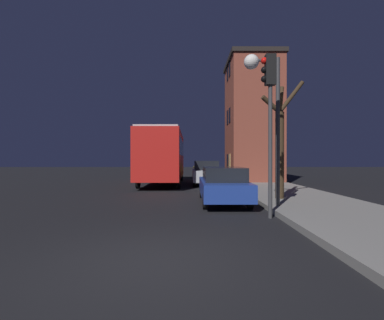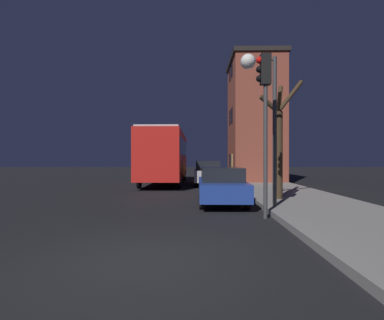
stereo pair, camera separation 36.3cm
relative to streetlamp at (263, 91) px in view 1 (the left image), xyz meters
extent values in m
plane|color=black|center=(-3.05, -4.99, -4.06)|extent=(120.00, 120.00, 0.00)
cube|color=brown|center=(2.22, 12.46, 0.50)|extent=(3.55, 5.15, 8.78)
cube|color=black|center=(2.22, 12.46, 5.05)|extent=(3.79, 5.39, 0.30)
cube|color=#F2D172|center=(0.42, 11.84, -2.49)|extent=(0.03, 0.70, 1.10)
cube|color=black|center=(0.42, 13.08, -2.49)|extent=(0.03, 0.70, 1.10)
cube|color=black|center=(0.42, 11.84, 0.90)|extent=(0.03, 0.70, 1.10)
cube|color=black|center=(0.42, 13.08, 0.90)|extent=(0.03, 0.70, 1.10)
cube|color=black|center=(0.42, 11.84, 4.30)|extent=(0.03, 0.70, 1.10)
cube|color=black|center=(0.42, 13.08, 4.30)|extent=(0.03, 0.70, 1.10)
cylinder|color=#38383A|center=(0.51, 0.00, -1.38)|extent=(0.14, 0.14, 5.02)
cylinder|color=#38383A|center=(0.06, 0.00, 1.03)|extent=(0.90, 0.09, 0.09)
sphere|color=white|center=(-0.39, 0.00, 0.98)|extent=(0.51, 0.51, 0.51)
cylinder|color=#38383A|center=(-0.09, -1.30, -2.09)|extent=(0.12, 0.12, 3.93)
cube|color=black|center=(-0.09, -1.30, 0.32)|extent=(0.30, 0.24, 0.90)
sphere|color=red|center=(-0.27, -1.30, 0.59)|extent=(0.20, 0.20, 0.20)
sphere|color=black|center=(-0.27, -1.30, 0.32)|extent=(0.20, 0.20, 0.20)
sphere|color=black|center=(-0.27, -1.30, 0.05)|extent=(0.20, 0.20, 0.20)
cylinder|color=#382819|center=(1.12, 1.84, -2.16)|extent=(0.35, 0.35, 3.46)
cylinder|color=#382819|center=(1.61, 1.93, 0.20)|extent=(1.14, 0.36, 1.35)
cylinder|color=#382819|center=(1.04, 1.44, -0.11)|extent=(0.31, 0.91, 0.73)
cylinder|color=#382819|center=(0.75, 1.71, -0.15)|extent=(0.91, 0.47, 0.70)
cylinder|color=#382819|center=(1.24, 2.09, 0.13)|extent=(0.46, 0.70, 1.18)
cube|color=red|center=(-4.36, 10.85, -2.06)|extent=(2.59, 10.01, 3.04)
cube|color=black|center=(-4.36, 10.85, -1.52)|extent=(2.61, 9.21, 1.09)
cube|color=#B2B2B2|center=(-4.36, 10.85, -0.48)|extent=(2.46, 9.51, 0.12)
cylinder|color=black|center=(-3.15, 14.10, -3.58)|extent=(0.18, 0.96, 0.96)
cylinder|color=black|center=(-5.57, 14.10, -3.58)|extent=(0.18, 0.96, 0.96)
cylinder|color=black|center=(-3.15, 7.59, -3.58)|extent=(0.18, 0.96, 0.96)
cylinder|color=black|center=(-5.57, 7.59, -3.58)|extent=(0.18, 0.96, 0.96)
cube|color=navy|center=(-1.16, 1.82, -3.47)|extent=(1.74, 4.73, 0.62)
cube|color=black|center=(-1.16, 1.59, -2.89)|extent=(1.53, 2.46, 0.53)
cylinder|color=black|center=(-0.38, 3.36, -3.77)|extent=(0.18, 0.57, 0.57)
cylinder|color=black|center=(-1.94, 3.36, -3.77)|extent=(0.18, 0.57, 0.57)
cylinder|color=black|center=(-0.38, 0.29, -3.77)|extent=(0.18, 0.57, 0.57)
cylinder|color=black|center=(-1.94, 0.29, -3.77)|extent=(0.18, 0.57, 0.57)
cube|color=#B7BABF|center=(-1.42, 10.17, -3.39)|extent=(1.76, 4.76, 0.73)
cube|color=black|center=(-1.42, 9.93, -2.73)|extent=(1.55, 2.47, 0.60)
cylinder|color=black|center=(-0.63, 11.72, -3.75)|extent=(0.18, 0.61, 0.61)
cylinder|color=black|center=(-2.21, 11.72, -3.75)|extent=(0.18, 0.61, 0.61)
cylinder|color=black|center=(-0.63, 8.63, -3.75)|extent=(0.18, 0.61, 0.61)
cylinder|color=black|center=(-2.21, 8.63, -3.75)|extent=(0.18, 0.61, 0.61)
cube|color=olive|center=(-1.28, 19.10, -3.39)|extent=(1.74, 4.30, 0.72)
cube|color=black|center=(-1.28, 18.88, -2.76)|extent=(1.53, 2.24, 0.56)
cylinder|color=black|center=(-0.50, 20.50, -3.75)|extent=(0.18, 0.61, 0.61)
cylinder|color=black|center=(-2.06, 20.50, -3.75)|extent=(0.18, 0.61, 0.61)
cylinder|color=black|center=(-0.50, 17.70, -3.75)|extent=(0.18, 0.61, 0.61)
cylinder|color=black|center=(-2.06, 17.70, -3.75)|extent=(0.18, 0.61, 0.61)
camera|label=1|loc=(-2.46, -10.13, -2.31)|focal=28.00mm
camera|label=2|loc=(-2.09, -10.12, -2.31)|focal=28.00mm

